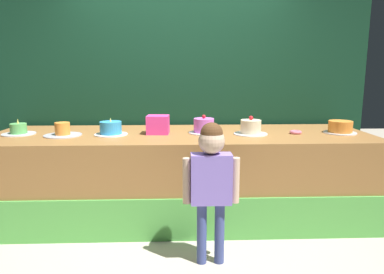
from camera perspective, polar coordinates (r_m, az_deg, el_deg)
The scene contains 12 objects.
ground_plane at distance 3.27m, azimuth -1.62°, elevation -16.34°, with size 12.00×12.00×0.00m, color #BCB29E.
stage_platform at distance 3.63m, azimuth -1.74°, elevation -6.20°, with size 3.76×1.15×0.87m.
curtain_backdrop at distance 4.14m, azimuth -1.89°, elevation 9.80°, with size 4.33×0.08×2.84m, color #113823.
child_figure at distance 2.66m, azimuth 3.12°, elevation -6.05°, with size 0.43×0.20×1.11m.
pink_box at distance 3.51m, azimuth -5.52°, elevation 2.00°, with size 0.21×0.20×0.18m, color #F83D9D.
donut at distance 3.66m, azimuth 16.42°, elevation 0.76°, with size 0.12×0.12×0.03m, color pink.
cake_far_left at distance 3.86m, azimuth -26.25°, elevation 1.02°, with size 0.32×0.32×0.16m.
cake_left at distance 3.61m, azimuth -20.20°, elevation 0.94°, with size 0.36×0.36×0.13m.
cake_center_left at distance 3.52m, azimuth -13.00°, elevation 1.30°, with size 0.32×0.32×0.17m.
cake_center_right at distance 3.53m, azimuth 1.92°, elevation 1.75°, with size 0.30×0.30×0.19m.
cake_right at distance 3.51m, azimuth 9.48°, elevation 1.48°, with size 0.33×0.33×0.18m.
cake_far_right at distance 3.84m, azimuth 22.86°, elevation 1.44°, with size 0.32×0.32×0.12m.
Camera 1 is at (-0.02, -2.91, 1.48)m, focal length 32.98 mm.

